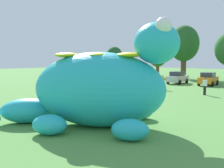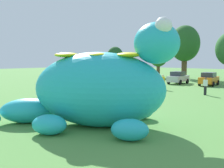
% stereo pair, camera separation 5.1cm
% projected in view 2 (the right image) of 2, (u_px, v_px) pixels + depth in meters
% --- Properties ---
extents(ground_plane, '(160.00, 160.00, 0.00)m').
position_uv_depth(ground_plane, '(106.00, 123.00, 14.76)').
color(ground_plane, '#568E42').
extents(giant_inflatable_creature, '(8.93, 9.11, 5.48)m').
position_uv_depth(giant_inflatable_creature, '(99.00, 88.00, 13.93)').
color(giant_inflatable_creature, '#23B2C6').
rests_on(giant_inflatable_creature, ground).
extents(car_silver, '(2.26, 4.26, 1.72)m').
position_uv_depth(car_silver, '(178.00, 78.00, 37.74)').
color(car_silver, '#B7BABF').
rests_on(car_silver, ground).
extents(car_orange, '(2.40, 4.31, 1.72)m').
position_uv_depth(car_orange, '(209.00, 79.00, 35.29)').
color(car_orange, orange).
rests_on(car_orange, ground).
extents(tree_far_left, '(3.37, 3.37, 5.97)m').
position_uv_depth(tree_far_left, '(115.00, 57.00, 55.37)').
color(tree_far_left, brown).
rests_on(tree_far_left, ground).
extents(tree_left, '(3.50, 3.50, 6.21)m').
position_uv_depth(tree_left, '(158.00, 56.00, 49.84)').
color(tree_left, brown).
rests_on(tree_left, ground).
extents(tree_mid_left, '(5.26, 5.26, 9.34)m').
position_uv_depth(tree_mid_left, '(185.00, 44.00, 47.21)').
color(tree_mid_left, brown).
rests_on(tree_mid_left, ground).
extents(spectator_near_inflatable, '(0.38, 0.26, 1.71)m').
position_uv_depth(spectator_near_inflatable, '(163.00, 82.00, 30.59)').
color(spectator_near_inflatable, '#726656').
rests_on(spectator_near_inflatable, ground).
extents(spectator_mid_field, '(0.38, 0.26, 1.71)m').
position_uv_depth(spectator_mid_field, '(205.00, 86.00, 26.02)').
color(spectator_mid_field, black).
rests_on(spectator_mid_field, ground).
extents(spectator_by_cars, '(0.38, 0.26, 1.71)m').
position_uv_depth(spectator_by_cars, '(152.00, 80.00, 33.31)').
color(spectator_by_cars, '#726656').
rests_on(spectator_by_cars, ground).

